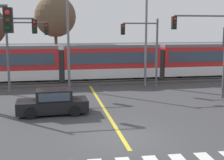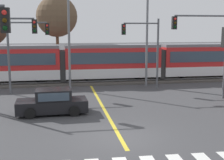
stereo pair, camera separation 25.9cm
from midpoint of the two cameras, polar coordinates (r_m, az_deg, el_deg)
name	(u,v)px [view 1 (the left image)]	position (r m, az deg, el deg)	size (l,w,h in m)	color
ground_plane	(122,137)	(15.08, 1.29, -10.42)	(200.00, 200.00, 0.00)	#3D3D3F
track_bed	(88,81)	(30.07, -4.69, -0.26)	(120.00, 4.00, 0.18)	#4C4742
rail_near	(89,81)	(29.34, -4.56, -0.23)	(120.00, 0.08, 0.10)	#939399
rail_far	(87,79)	(30.76, -4.83, 0.21)	(120.00, 0.08, 0.10)	#939399
light_rail_tram	(111,61)	(30.11, -0.41, 3.54)	(28.00, 2.64, 3.43)	silver
lane_centre_line	(103,107)	(20.69, -2.03, -4.91)	(0.20, 15.33, 0.01)	gold
sedan_crossing	(53,103)	(19.18, -11.16, -4.09)	(4.26, 2.04, 1.52)	black
traffic_light_far_right	(145,43)	(26.82, 5.76, 6.78)	(3.25, 0.38, 5.95)	#515459
traffic_light_far_left	(22,44)	(25.25, -16.47, 6.28)	(3.25, 0.38, 5.88)	#515459
traffic_light_mid_right	(208,41)	(23.51, 16.80, 6.90)	(4.25, 0.38, 6.34)	#515459
street_lamp_centre	(71,35)	(26.35, -7.81, 8.24)	(2.26, 0.28, 8.09)	slate
street_lamp_east	(148,24)	(27.82, 6.36, 10.06)	(2.18, 0.28, 9.76)	slate
bare_tree_west	(55,17)	(33.50, -10.55, 11.33)	(4.27, 4.27, 8.50)	brown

